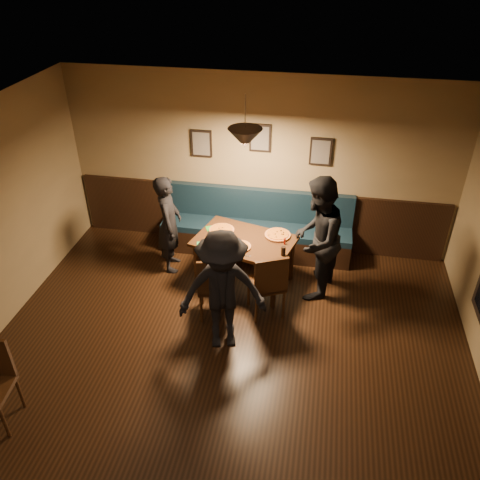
{
  "coord_description": "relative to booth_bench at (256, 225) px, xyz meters",
  "views": [
    {
      "loc": [
        0.93,
        -3.35,
        4.49
      ],
      "look_at": [
        -0.05,
        2.04,
        0.95
      ],
      "focal_mm": 36.51,
      "sensor_mm": 36.0,
      "label": 1
    }
  ],
  "objects": [
    {
      "name": "dining_table",
      "position": [
        -0.05,
        -0.81,
        -0.13
      ],
      "size": [
        1.55,
        1.2,
        0.73
      ],
      "primitive_type": "cube",
      "rotation": [
        0.0,
        0.0,
        -0.26
      ],
      "color": "#321E0E",
      "rests_on": "floor"
    },
    {
      "name": "diner_left",
      "position": [
        -1.21,
        -0.64,
        0.27
      ],
      "size": [
        0.48,
        0.62,
        1.54
      ],
      "primitive_type": "imported",
      "rotation": [
        0.0,
        0.0,
        1.78
      ],
      "color": "black",
      "rests_on": "floor"
    },
    {
      "name": "chair_near_right",
      "position": [
        0.36,
        -1.43,
        0.0
      ],
      "size": [
        0.59,
        0.59,
        1.0
      ],
      "primitive_type": null,
      "rotation": [
        0.0,
        0.0,
        0.43
      ],
      "color": "black",
      "rests_on": "floor"
    },
    {
      "name": "napkin_a",
      "position": [
        -0.59,
        -0.59,
        0.24
      ],
      "size": [
        0.18,
        0.18,
        0.01
      ],
      "primitive_type": "cube",
      "rotation": [
        0.0,
        0.0,
        0.45
      ],
      "color": "#1F7522",
      "rests_on": "dining_table"
    },
    {
      "name": "wall_back",
      "position": [
        0.0,
        0.3,
        0.9
      ],
      "size": [
        6.0,
        0.0,
        6.0
      ],
      "primitive_type": "plane",
      "rotation": [
        1.57,
        0.0,
        0.0
      ],
      "color": "#8C704F",
      "rests_on": "ground"
    },
    {
      "name": "floor",
      "position": [
        0.0,
        -3.2,
        -0.5
      ],
      "size": [
        7.0,
        7.0,
        0.0
      ],
      "primitive_type": "plane",
      "color": "black",
      "rests_on": "ground"
    },
    {
      "name": "diner_front",
      "position": [
        -0.08,
        -2.12,
        0.32
      ],
      "size": [
        1.18,
        0.87,
        1.64
      ],
      "primitive_type": "imported",
      "rotation": [
        0.0,
        0.0,
        0.27
      ],
      "color": "black",
      "rests_on": "floor"
    },
    {
      "name": "pendant_lamp",
      "position": [
        -0.05,
        -0.81,
        1.75
      ],
      "size": [
        0.44,
        0.44,
        0.25
      ],
      "primitive_type": "cone",
      "rotation": [
        3.14,
        0.0,
        0.0
      ],
      "color": "black",
      "rests_on": "ceiling"
    },
    {
      "name": "ceiling",
      "position": [
        0.0,
        -3.2,
        2.3
      ],
      "size": [
        7.0,
        7.0,
        0.0
      ],
      "primitive_type": "plane",
      "rotation": [
        3.14,
        0.0,
        0.0
      ],
      "color": "silver",
      "rests_on": "ground"
    },
    {
      "name": "cutlery_set",
      "position": [
        -0.07,
        -1.21,
        0.24
      ],
      "size": [
        0.19,
        0.06,
        0.0
      ],
      "primitive_type": "cube",
      "rotation": [
        0.0,
        0.0,
        1.79
      ],
      "color": "silver",
      "rests_on": "dining_table"
    },
    {
      "name": "picture_right",
      "position": [
        0.9,
        0.27,
        1.2
      ],
      "size": [
        0.32,
        0.04,
        0.42
      ],
      "primitive_type": "cube",
      "color": "black",
      "rests_on": "wall_back"
    },
    {
      "name": "pizza_c",
      "position": [
        0.41,
        -0.63,
        0.25
      ],
      "size": [
        0.43,
        0.43,
        0.04
      ],
      "primitive_type": "cylinder",
      "rotation": [
        0.0,
        0.0,
        0.16
      ],
      "color": "orange",
      "rests_on": "dining_table"
    },
    {
      "name": "wainscot",
      "position": [
        0.0,
        0.27,
        0.0
      ],
      "size": [
        5.88,
        0.06,
        1.0
      ],
      "primitive_type": "cube",
      "color": "black",
      "rests_on": "ground"
    },
    {
      "name": "picture_left",
      "position": [
        -0.9,
        0.27,
        1.2
      ],
      "size": [
        0.32,
        0.04,
        0.42
      ],
      "primitive_type": "cube",
      "color": "black",
      "rests_on": "wall_back"
    },
    {
      "name": "pizza_b",
      "position": [
        -0.07,
        -1.01,
        0.25
      ],
      "size": [
        0.4,
        0.4,
        0.04
      ],
      "primitive_type": "cylinder",
      "rotation": [
        0.0,
        0.0,
        0.39
      ],
      "color": "orange",
      "rests_on": "dining_table"
    },
    {
      "name": "booth_bench",
      "position": [
        0.0,
        0.0,
        0.0
      ],
      "size": [
        3.0,
        0.6,
        1.0
      ],
      "primitive_type": null,
      "color": "#0F232D",
      "rests_on": "ground"
    },
    {
      "name": "napkin_b",
      "position": [
        -0.6,
        -1.05,
        0.24
      ],
      "size": [
        0.2,
        0.2,
        0.01
      ],
      "primitive_type": "cube",
      "rotation": [
        0.0,
        0.0,
        0.25
      ],
      "color": "#1E7338",
      "rests_on": "dining_table"
    },
    {
      "name": "soda_glass",
      "position": [
        0.54,
        -1.09,
        0.3
      ],
      "size": [
        0.06,
        0.06,
        0.13
      ],
      "primitive_type": "cylinder",
      "rotation": [
        0.0,
        0.0,
        0.05
      ],
      "color": "black",
      "rests_on": "dining_table"
    },
    {
      "name": "pizza_a",
      "position": [
        -0.41,
        -0.64,
        0.25
      ],
      "size": [
        0.43,
        0.43,
        0.04
      ],
      "primitive_type": "cylinder",
      "rotation": [
        0.0,
        0.0,
        -0.18
      ],
      "color": "#C48525",
      "rests_on": "dining_table"
    },
    {
      "name": "diner_right",
      "position": [
        0.97,
        -0.87,
        0.4
      ],
      "size": [
        0.87,
        1.01,
        1.81
      ],
      "primitive_type": "imported",
      "rotation": [
        0.0,
        0.0,
        -1.8
      ],
      "color": "black",
      "rests_on": "floor"
    },
    {
      "name": "chair_near_left",
      "position": [
        -0.31,
        -1.57,
        -0.0
      ],
      "size": [
        0.52,
        0.52,
        0.99
      ],
      "primitive_type": null,
      "rotation": [
        0.0,
        0.0,
        0.22
      ],
      "color": "black",
      "rests_on": "floor"
    },
    {
      "name": "picture_center",
      "position": [
        0.0,
        0.27,
        1.35
      ],
      "size": [
        0.32,
        0.04,
        0.42
      ],
      "primitive_type": "cube",
      "color": "black",
      "rests_on": "wall_back"
    },
    {
      "name": "tabasco_bottle",
      "position": [
        0.53,
        -0.82,
        0.29
      ],
      "size": [
        0.03,
        0.03,
        0.12
      ],
      "primitive_type": "cylinder",
      "rotation": [
        0.0,
        0.0,
        0.03
      ],
      "color": "#890D04",
      "rests_on": "dining_table"
    }
  ]
}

